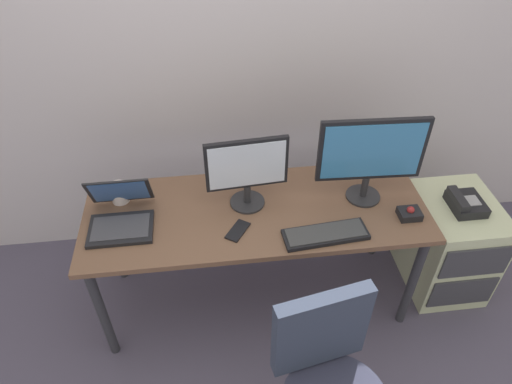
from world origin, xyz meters
The scene contains 12 objects.
ground_plane centered at (0.00, 0.00, 0.00)m, with size 8.00×8.00×0.00m, color #4B4557.
back_wall centered at (0.00, 0.68, 1.40)m, with size 6.00×0.10×2.80m, color #BFB6BA.
desk centered at (0.00, 0.00, 0.65)m, with size 1.76×0.65×0.72m.
file_cabinet centered at (1.16, 0.01, 0.31)m, with size 0.42×0.53×0.62m.
desk_phone centered at (1.15, -0.01, 0.65)m, with size 0.17×0.20×0.09m.
monitor_main centered at (0.57, 0.03, 1.00)m, with size 0.53×0.18×0.48m.
monitor_side centered at (-0.04, 0.06, 0.94)m, with size 0.41×0.18×0.39m.
keyboard centered at (0.31, -0.23, 0.74)m, with size 0.42×0.17×0.03m.
laptop centered at (-0.67, -0.01, 0.77)m, with size 0.31×0.32×0.22m.
trackball_mouse centered at (0.76, -0.14, 0.75)m, with size 0.11×0.09×0.07m.
coffee_mug centered at (-0.69, 0.16, 0.78)m, with size 0.10×0.09×0.11m.
cell_phone centered at (-0.11, -0.14, 0.73)m, with size 0.07×0.14×0.01m, color black.
Camera 1 is at (-0.21, -1.72, 2.33)m, focal length 32.29 mm.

